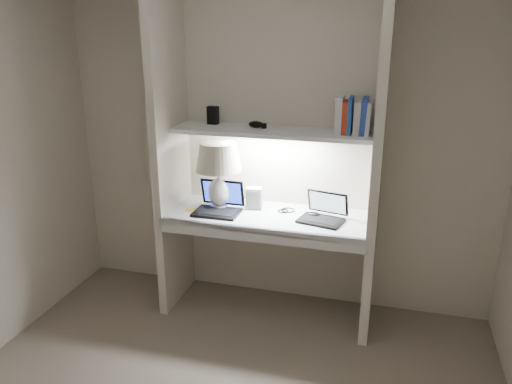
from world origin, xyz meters
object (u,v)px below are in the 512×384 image
(laptop_netbook, at_px, (323,214))
(book_row, at_px, (353,116))
(speaker, at_px, (254,198))
(table_lamp, at_px, (219,165))
(laptop_main, at_px, (219,205))

(laptop_netbook, height_order, book_row, book_row)
(laptop_netbook, xyz_separation_m, speaker, (-0.52, 0.09, 0.04))
(table_lamp, bearing_deg, laptop_netbook, -2.76)
(table_lamp, bearing_deg, speaker, 12.36)
(table_lamp, relative_size, speaker, 3.07)
(book_row, bearing_deg, laptop_main, -171.64)
(book_row, bearing_deg, speaker, -179.40)
(table_lamp, distance_m, laptop_netbook, 0.82)
(table_lamp, distance_m, laptop_main, 0.29)
(speaker, bearing_deg, laptop_main, -157.17)
(book_row, bearing_deg, laptop_netbook, -147.54)
(laptop_main, height_order, book_row, book_row)
(laptop_main, bearing_deg, table_lamp, 106.66)
(laptop_main, relative_size, book_row, 1.32)
(laptop_netbook, bearing_deg, speaker, -176.87)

